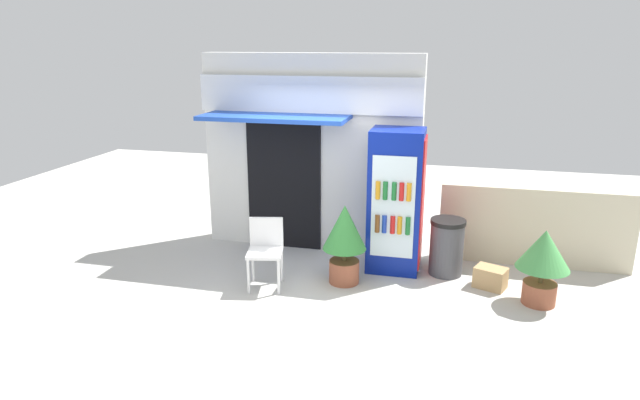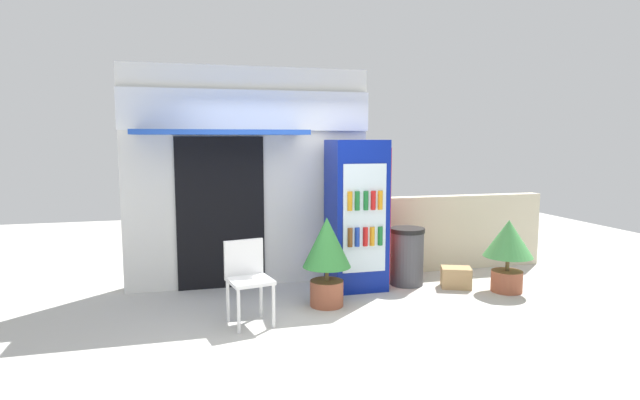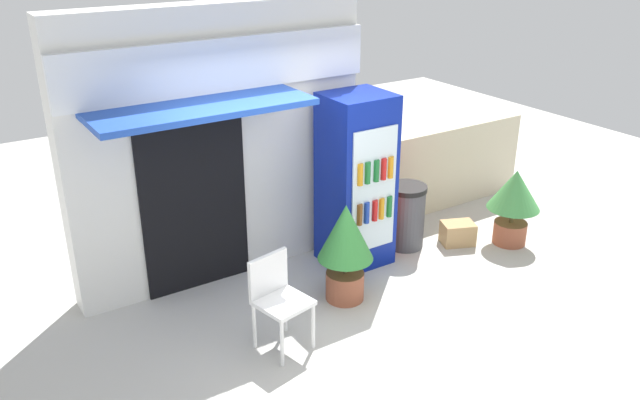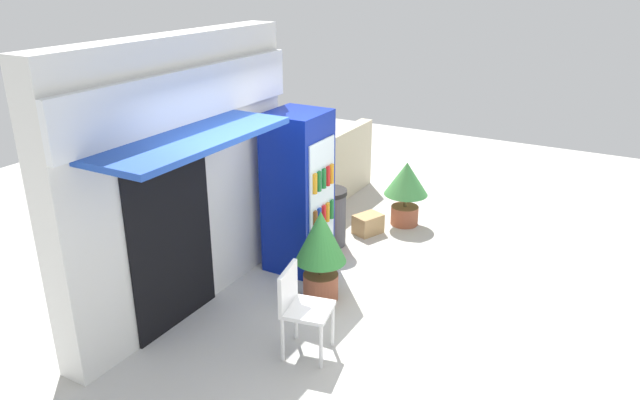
# 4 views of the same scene
# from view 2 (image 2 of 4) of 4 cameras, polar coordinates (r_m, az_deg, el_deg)

# --- Properties ---
(ground) EXTENTS (16.00, 16.00, 0.00)m
(ground) POSITION_cam_2_polar(r_m,az_deg,el_deg) (5.79, -1.38, -13.30)
(ground) COLOR beige
(storefront_building) EXTENTS (3.27, 1.13, 2.93)m
(storefront_building) POSITION_cam_2_polar(r_m,az_deg,el_deg) (7.07, -8.06, 2.82)
(storefront_building) COLOR silver
(storefront_building) RESTS_ON ground
(drink_cooler) EXTENTS (0.73, 0.70, 1.97)m
(drink_cooler) POSITION_cam_2_polar(r_m,az_deg,el_deg) (6.84, 4.10, -1.64)
(drink_cooler) COLOR navy
(drink_cooler) RESTS_ON ground
(plastic_chair) EXTENTS (0.52, 0.52, 0.89)m
(plastic_chair) POSITION_cam_2_polar(r_m,az_deg,el_deg) (5.67, -8.02, -8.13)
(plastic_chair) COLOR white
(plastic_chair) RESTS_ON ground
(potted_plant_near_shop) EXTENTS (0.57, 0.57, 1.07)m
(potted_plant_near_shop) POSITION_cam_2_polar(r_m,az_deg,el_deg) (6.13, 0.76, -5.83)
(potted_plant_near_shop) COLOR #995138
(potted_plant_near_shop) RESTS_ON ground
(potted_plant_curbside) EXTENTS (0.63, 0.63, 0.95)m
(potted_plant_curbside) POSITION_cam_2_polar(r_m,az_deg,el_deg) (7.14, 20.08, -4.83)
(potted_plant_curbside) COLOR #995138
(potted_plant_curbside) RESTS_ON ground
(trash_bin) EXTENTS (0.47, 0.47, 0.78)m
(trash_bin) POSITION_cam_2_polar(r_m,az_deg,el_deg) (7.18, 9.57, -6.13)
(trash_bin) COLOR #47474C
(trash_bin) RESTS_ON ground
(stone_boundary_wall) EXTENTS (2.62, 0.20, 1.13)m
(stone_boundary_wall) POSITION_cam_2_polar(r_m,az_deg,el_deg) (8.24, 15.33, -3.40)
(stone_boundary_wall) COLOR beige
(stone_boundary_wall) RESTS_ON ground
(cardboard_box) EXTENTS (0.46, 0.40, 0.27)m
(cardboard_box) POSITION_cam_2_polar(r_m,az_deg,el_deg) (7.23, 14.80, -8.28)
(cardboard_box) COLOR tan
(cardboard_box) RESTS_ON ground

